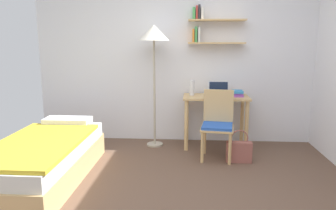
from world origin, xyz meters
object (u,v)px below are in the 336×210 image
(laptop, at_px, (219,92))
(water_bottle, at_px, (192,88))
(bed, at_px, (44,159))
(desk_chair, at_px, (218,122))
(handbag, at_px, (239,151))
(book_stack, at_px, (237,93))
(desk, at_px, (216,107))
(standing_lamp, at_px, (154,38))

(laptop, bearing_deg, water_bottle, 174.02)
(bed, distance_m, desk_chair, 2.18)
(desk_chair, height_order, laptop, laptop)
(handbag, bearing_deg, book_stack, 86.49)
(bed, distance_m, handbag, 2.37)
(desk, bearing_deg, handbag, -66.90)
(bed, relative_size, book_stack, 8.01)
(bed, distance_m, laptop, 2.50)
(laptop, xyz_separation_m, handbag, (0.23, -0.64, -0.67))
(bed, distance_m, standing_lamp, 2.18)
(bed, relative_size, desk, 2.03)
(bed, distance_m, water_bottle, 2.24)
(desk_chair, distance_m, water_bottle, 0.73)
(desk, relative_size, standing_lamp, 0.53)
(water_bottle, xyz_separation_m, handbag, (0.62, -0.68, -0.72))
(desk_chair, relative_size, laptop, 2.98)
(desk_chair, distance_m, laptop, 0.59)
(bed, bearing_deg, laptop, 33.46)
(standing_lamp, bearing_deg, handbag, -28.05)
(water_bottle, height_order, book_stack, water_bottle)
(book_stack, height_order, handbag, book_stack)
(water_bottle, height_order, handbag, water_bottle)
(laptop, bearing_deg, desk_chair, -95.04)
(desk_chair, distance_m, handbag, 0.46)
(bed, relative_size, handbag, 4.45)
(desk, xyz_separation_m, laptop, (0.04, 0.01, 0.22))
(bed, xyz_separation_m, desk, (1.99, 1.33, 0.36))
(standing_lamp, xyz_separation_m, handbag, (1.16, -0.62, -1.43))
(standing_lamp, bearing_deg, desk_chair, -27.41)
(standing_lamp, relative_size, handbag, 4.12)
(desk_chair, relative_size, standing_lamp, 0.51)
(book_stack, bearing_deg, standing_lamp, -178.58)
(laptop, bearing_deg, desk, -159.19)
(laptop, relative_size, handbag, 0.70)
(bed, xyz_separation_m, laptop, (2.03, 1.34, 0.57))
(laptop, distance_m, water_bottle, 0.39)
(desk, xyz_separation_m, handbag, (0.27, -0.63, -0.45))
(standing_lamp, height_order, laptop, standing_lamp)
(water_bottle, bearing_deg, bed, -139.96)
(desk_chair, relative_size, book_stack, 3.79)
(water_bottle, bearing_deg, standing_lamp, -173.49)
(desk, height_order, water_bottle, water_bottle)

